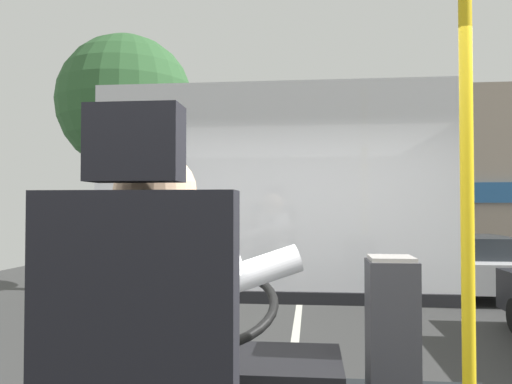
# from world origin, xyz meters

# --- Properties ---
(ground) EXTENTS (18.00, 44.00, 0.06)m
(ground) POSITION_xyz_m (0.00, 8.80, -0.02)
(ground) COLOR #383838
(bus_driver) EXTENTS (0.78, 0.55, 0.77)m
(bus_driver) POSITION_xyz_m (-0.18, -0.45, 1.56)
(bus_driver) COLOR #332D28
(bus_driver) RESTS_ON driver_seat
(handrail_pole) EXTENTS (0.04, 0.04, 2.29)m
(handrail_pole) POSITION_xyz_m (0.75, -0.06, 1.94)
(handrail_pole) COLOR gold
(handrail_pole) RESTS_ON bus_floor
(fare_box) EXTENTS (0.23, 0.27, 0.87)m
(fare_box) POSITION_xyz_m (0.62, 0.74, 1.23)
(fare_box) COLOR #333338
(fare_box) RESTS_ON bus_floor
(windshield_panel) EXTENTS (2.50, 0.08, 1.48)m
(windshield_panel) POSITION_xyz_m (0.00, 1.62, 1.84)
(windshield_panel) COLOR silver
(street_tree) EXTENTS (3.06, 3.06, 5.80)m
(street_tree) POSITION_xyz_m (-3.95, 9.62, 4.23)
(street_tree) COLOR #4C3828
(street_tree) RESTS_ON ground
(shop_building) EXTENTS (11.26, 4.94, 5.62)m
(shop_building) POSITION_xyz_m (5.93, 16.67, 2.81)
(shop_building) COLOR gray
(shop_building) RESTS_ON ground
(parked_car_white) EXTENTS (1.78, 3.97, 1.26)m
(parked_car_white) POSITION_xyz_m (3.78, 10.27, 0.65)
(parked_car_white) COLOR silver
(parked_car_white) RESTS_ON ground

